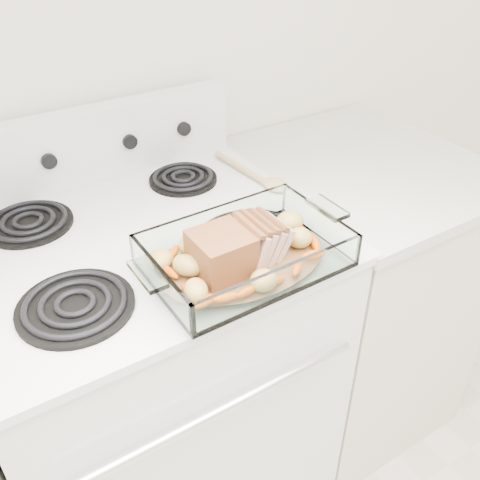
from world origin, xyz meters
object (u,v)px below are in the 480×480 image
counter_right (348,293)px  baking_dish (246,257)px  pork_roast (233,249)px  electric_range (157,376)px

counter_right → baking_dish: size_ratio=2.53×
baking_dish → pork_roast: (-0.03, 0.00, 0.03)m
baking_dish → pork_roast: size_ratio=1.90×
electric_range → counter_right: (0.66, -0.00, -0.02)m
counter_right → pork_roast: (-0.56, -0.23, 0.53)m
pork_roast → counter_right: bearing=29.4°
counter_right → pork_roast: 0.80m
electric_range → pork_roast: (0.10, -0.23, 0.51)m
baking_dish → pork_roast: pork_roast is taller
counter_right → pork_roast: size_ratio=4.80×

